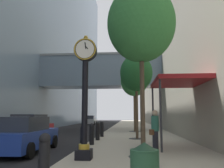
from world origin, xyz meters
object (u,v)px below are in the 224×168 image
street_tree_near (141,24)px  street_tree_mid_near (136,73)px  street_tree_mid_far (134,81)px  bollard_fourth (92,133)px  car_blue_far (24,135)px  bollard_third (83,138)px  bollard_nearest (44,156)px  pedestrian_walking (155,129)px  street_clock (85,89)px  bollard_fifth (98,131)px  bollard_sixth (102,128)px  car_red_mid (30,128)px  car_silver_near (90,120)px

street_tree_near → street_tree_mid_near: 6.74m
street_tree_mid_far → bollard_fourth: bearing=-104.0°
street_tree_mid_near → car_blue_far: 8.34m
bollard_third → street_tree_mid_far: 13.25m
bollard_nearest → pedestrian_walking: pedestrian_walking is taller
street_clock → street_tree_mid_far: size_ratio=0.70×
bollard_fifth → car_blue_far: car_blue_far is taller
bollard_fourth → car_blue_far: (-2.82, -1.90, 0.06)m
bollard_fourth → car_blue_far: car_blue_far is taller
bollard_nearest → bollard_third: 4.54m
bollard_nearest → street_tree_mid_far: bearing=81.5°
street_clock → car_blue_far: 4.25m
bollard_third → street_tree_mid_near: 7.21m
bollard_fourth → street_tree_near: size_ratio=0.17×
bollard_sixth → street_tree_mid_far: 7.39m
bollard_third → bollard_fifth: size_ratio=1.00×
car_red_mid → car_silver_near: bearing=90.7°
street_clock → bollard_third: bearing=102.5°
bollard_fifth → street_tree_mid_far: street_tree_mid_far is taller
bollard_nearest → bollard_sixth: 11.35m
bollard_third → street_tree_near: street_tree_near is taller
bollard_fifth → street_tree_near: (2.50, -5.65, 4.57)m
street_tree_near → car_red_mid: street_tree_near is taller
bollard_nearest → bollard_fifth: bearing=90.0°
bollard_nearest → bollard_sixth: same height
street_clock → bollard_fifth: bearing=93.5°
car_silver_near → bollard_third: bearing=-80.8°
bollard_sixth → street_tree_near: bearing=-72.5°
street_clock → bollard_nearest: size_ratio=4.05×
bollard_fifth → bollard_sixth: bearing=90.0°
bollard_third → car_blue_far: bearing=172.6°
bollard_fourth → street_tree_mid_far: bearing=76.0°
bollard_nearest → street_tree_near: (2.50, 3.43, 4.57)m
street_tree_mid_far → car_blue_far: street_tree_mid_far is taller
street_tree_mid_near → street_tree_mid_far: street_tree_mid_far is taller
bollard_fourth → car_red_mid: (-4.81, 3.32, 0.11)m
car_blue_far → bollard_fourth: bearing=34.0°
street_tree_mid_near → street_tree_mid_far: (0.00, 6.69, 0.48)m
street_tree_mid_near → bollard_nearest: bearing=-103.9°
car_red_mid → bollard_sixth: bearing=14.2°
bollard_fifth → car_blue_far: bearing=-124.0°
bollard_nearest → bollard_fourth: 6.81m
car_silver_near → car_blue_far: 31.14m
street_tree_near → car_blue_far: (-5.32, 1.48, -4.51)m
street_tree_mid_near → car_silver_near: bearing=106.4°
street_clock → street_tree_near: bearing=16.5°
car_blue_far → street_tree_mid_far: bearing=65.9°
bollard_fifth → street_tree_near: street_tree_near is taller
bollard_third → car_blue_far: 2.84m
bollard_third → street_tree_near: (2.50, -1.11, 4.57)m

